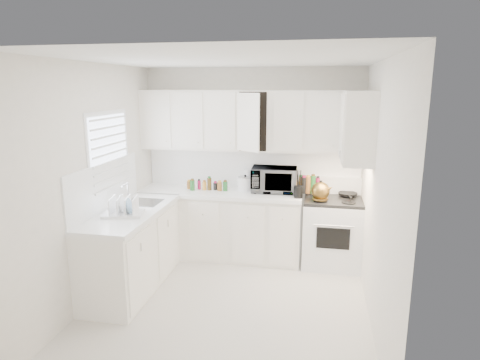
% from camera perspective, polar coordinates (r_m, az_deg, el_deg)
% --- Properties ---
extents(floor, '(3.20, 3.20, 0.00)m').
position_cam_1_polar(floor, '(4.78, -1.64, -16.66)').
color(floor, silver).
rests_on(floor, ground).
extents(ceiling, '(3.20, 3.20, 0.00)m').
position_cam_1_polar(ceiling, '(4.18, -1.87, 16.22)').
color(ceiling, white).
rests_on(ceiling, ground).
extents(wall_back, '(3.00, 0.00, 3.00)m').
position_cam_1_polar(wall_back, '(5.83, 1.65, 2.38)').
color(wall_back, white).
rests_on(wall_back, ground).
extents(wall_front, '(3.00, 0.00, 3.00)m').
position_cam_1_polar(wall_front, '(2.83, -8.85, -9.08)').
color(wall_front, white).
rests_on(wall_front, ground).
extents(wall_left, '(0.00, 3.20, 3.20)m').
position_cam_1_polar(wall_left, '(4.84, -19.36, -0.48)').
color(wall_left, white).
rests_on(wall_left, ground).
extents(wall_right, '(0.00, 3.20, 3.20)m').
position_cam_1_polar(wall_right, '(4.24, 18.47, -2.21)').
color(wall_right, white).
rests_on(wall_right, ground).
extents(window_blinds, '(0.06, 0.96, 1.06)m').
position_cam_1_polar(window_blinds, '(5.08, -17.41, 3.13)').
color(window_blinds, white).
rests_on(window_blinds, wall_left).
extents(lower_cabinets_back, '(2.22, 0.60, 0.90)m').
position_cam_1_polar(lower_cabinets_back, '(5.84, -2.68, -6.25)').
color(lower_cabinets_back, white).
rests_on(lower_cabinets_back, floor).
extents(lower_cabinets_left, '(0.60, 1.60, 0.90)m').
position_cam_1_polar(lower_cabinets_left, '(5.12, -14.58, -9.43)').
color(lower_cabinets_left, white).
rests_on(lower_cabinets_left, floor).
extents(countertop_back, '(2.24, 0.64, 0.05)m').
position_cam_1_polar(countertop_back, '(5.69, -2.75, -1.75)').
color(countertop_back, white).
rests_on(countertop_back, lower_cabinets_back).
extents(countertop_left, '(0.64, 1.62, 0.05)m').
position_cam_1_polar(countertop_left, '(4.96, -14.78, -4.35)').
color(countertop_left, white).
rests_on(countertop_left, lower_cabinets_left).
extents(backsplash_back, '(2.98, 0.02, 0.55)m').
position_cam_1_polar(backsplash_back, '(5.84, 1.63, 1.64)').
color(backsplash_back, white).
rests_on(backsplash_back, wall_back).
extents(backsplash_left, '(0.02, 1.60, 0.55)m').
position_cam_1_polar(backsplash_left, '(5.02, -18.07, -0.81)').
color(backsplash_left, white).
rests_on(backsplash_left, wall_left).
extents(upper_cabinets_back, '(3.00, 0.33, 0.80)m').
position_cam_1_polar(upper_cabinets_back, '(5.64, 1.40, 4.09)').
color(upper_cabinets_back, white).
rests_on(upper_cabinets_back, wall_back).
extents(upper_cabinets_right, '(0.33, 0.90, 0.80)m').
position_cam_1_polar(upper_cabinets_right, '(4.98, 15.55, 2.48)').
color(upper_cabinets_right, white).
rests_on(upper_cabinets_right, wall_right).
extents(sink, '(0.42, 0.38, 0.30)m').
position_cam_1_polar(sink, '(5.23, -13.24, -1.74)').
color(sink, gray).
rests_on(sink, countertop_left).
extents(stove, '(0.77, 0.63, 1.17)m').
position_cam_1_polar(stove, '(5.64, 12.65, -5.80)').
color(stove, white).
rests_on(stove, floor).
extents(tea_kettle, '(0.36, 0.34, 0.27)m').
position_cam_1_polar(tea_kettle, '(5.34, 11.02, -1.30)').
color(tea_kettle, olive).
rests_on(tea_kettle, stove).
extents(frying_pan, '(0.29, 0.44, 0.04)m').
position_cam_1_polar(frying_pan, '(5.69, 14.60, -1.75)').
color(frying_pan, black).
rests_on(frying_pan, stove).
extents(microwave, '(0.62, 0.37, 0.41)m').
position_cam_1_polar(microwave, '(5.63, 4.71, 0.45)').
color(microwave, gray).
rests_on(microwave, countertop_back).
extents(rice_cooker, '(0.23, 0.23, 0.22)m').
position_cam_1_polar(rice_cooker, '(5.70, 0.73, -0.35)').
color(rice_cooker, white).
rests_on(rice_cooker, countertop_back).
extents(paper_towel, '(0.12, 0.12, 0.27)m').
position_cam_1_polar(paper_towel, '(5.79, 1.12, 0.14)').
color(paper_towel, white).
rests_on(paper_towel, countertop_back).
extents(utensil_crock, '(0.15, 0.15, 0.37)m').
position_cam_1_polar(utensil_crock, '(5.34, 8.05, -0.50)').
color(utensil_crock, black).
rests_on(utensil_crock, countertop_back).
extents(dish_rack, '(0.49, 0.41, 0.23)m').
position_cam_1_polar(dish_rack, '(4.78, -15.78, -3.29)').
color(dish_rack, white).
rests_on(dish_rack, countertop_left).
extents(spice_left_0, '(0.06, 0.06, 0.13)m').
position_cam_1_polar(spice_left_0, '(5.91, -6.80, -0.38)').
color(spice_left_0, '#A0632B').
rests_on(spice_left_0, countertop_back).
extents(spice_left_1, '(0.06, 0.06, 0.13)m').
position_cam_1_polar(spice_left_1, '(5.81, -6.36, -0.61)').
color(spice_left_1, '#226729').
rests_on(spice_left_1, countertop_back).
extents(spice_left_2, '(0.06, 0.06, 0.13)m').
position_cam_1_polar(spice_left_2, '(5.87, -5.41, -0.45)').
color(spice_left_2, '#C61A50').
rests_on(spice_left_2, countertop_back).
extents(spice_left_3, '(0.06, 0.06, 0.13)m').
position_cam_1_polar(spice_left_3, '(5.77, -4.94, -0.68)').
color(spice_left_3, gold).
rests_on(spice_left_3, countertop_back).
extents(spice_left_4, '(0.06, 0.06, 0.13)m').
position_cam_1_polar(spice_left_4, '(5.83, -3.99, -0.51)').
color(spice_left_4, '#523B17').
rests_on(spice_left_4, countertop_back).
extents(spice_left_5, '(0.06, 0.06, 0.13)m').
position_cam_1_polar(spice_left_5, '(5.73, -3.49, -0.74)').
color(spice_left_5, black).
rests_on(spice_left_5, countertop_back).
extents(spice_left_6, '(0.06, 0.06, 0.13)m').
position_cam_1_polar(spice_left_6, '(5.80, -2.56, -0.57)').
color(spice_left_6, '#A0632B').
rests_on(spice_left_6, countertop_back).
extents(spice_left_7, '(0.06, 0.06, 0.13)m').
position_cam_1_polar(spice_left_7, '(5.69, -2.03, -0.81)').
color(spice_left_7, '#226729').
rests_on(spice_left_7, countertop_back).
extents(sauce_right_0, '(0.06, 0.06, 0.19)m').
position_cam_1_polar(sauce_right_0, '(5.69, 7.19, -0.61)').
color(sauce_right_0, '#C61A50').
rests_on(sauce_right_0, countertop_back).
extents(sauce_right_1, '(0.06, 0.06, 0.19)m').
position_cam_1_polar(sauce_right_1, '(5.63, 7.71, -0.77)').
color(sauce_right_1, gold).
rests_on(sauce_right_1, countertop_back).
extents(sauce_right_2, '(0.06, 0.06, 0.19)m').
position_cam_1_polar(sauce_right_2, '(5.68, 8.30, -0.65)').
color(sauce_right_2, '#523B17').
rests_on(sauce_right_2, countertop_back).
extents(sauce_right_3, '(0.06, 0.06, 0.19)m').
position_cam_1_polar(sauce_right_3, '(5.62, 8.83, -0.81)').
color(sauce_right_3, black).
rests_on(sauce_right_3, countertop_back).
extents(sauce_right_4, '(0.06, 0.06, 0.19)m').
position_cam_1_polar(sauce_right_4, '(5.68, 9.40, -0.70)').
color(sauce_right_4, '#A0632B').
rests_on(sauce_right_4, countertop_back).
extents(sauce_right_5, '(0.06, 0.06, 0.19)m').
position_cam_1_polar(sauce_right_5, '(5.62, 9.95, -0.86)').
color(sauce_right_5, '#226729').
rests_on(sauce_right_5, countertop_back).
extents(sauce_right_6, '(0.06, 0.06, 0.19)m').
position_cam_1_polar(sauce_right_6, '(5.68, 10.51, -0.74)').
color(sauce_right_6, '#C61A50').
rests_on(sauce_right_6, countertop_back).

